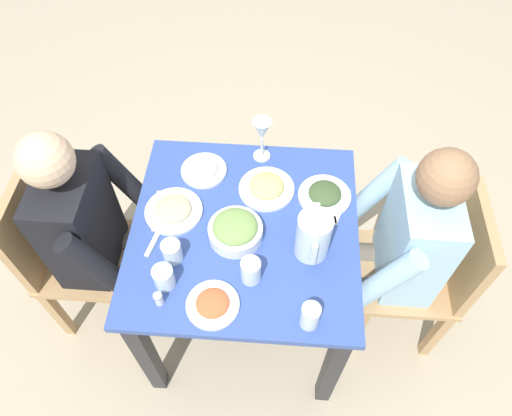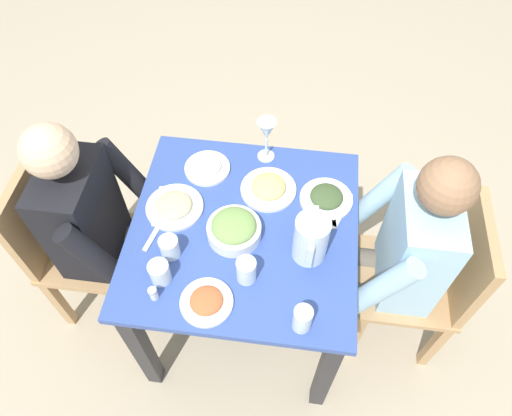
% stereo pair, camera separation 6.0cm
% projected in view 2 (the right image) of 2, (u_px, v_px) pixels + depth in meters
% --- Properties ---
extents(ground_plane, '(8.00, 8.00, 0.00)m').
position_uv_depth(ground_plane, '(247.00, 311.00, 2.37)').
color(ground_plane, tan).
extents(dining_table, '(0.84, 0.84, 0.76)m').
position_uv_depth(dining_table, '(244.00, 247.00, 1.87)').
color(dining_table, '#334C99').
rests_on(dining_table, ground_plane).
extents(chair_near, '(0.40, 0.40, 0.87)m').
position_uv_depth(chair_near, '(71.00, 240.00, 2.04)').
color(chair_near, tan).
rests_on(chair_near, ground_plane).
extents(chair_far, '(0.40, 0.40, 0.87)m').
position_uv_depth(chair_far, '(430.00, 277.00, 1.94)').
color(chair_far, tan).
rests_on(chair_far, ground_plane).
extents(diner_near, '(0.48, 0.53, 1.16)m').
position_uv_depth(diner_near, '(109.00, 227.00, 1.91)').
color(diner_near, black).
rests_on(diner_near, ground_plane).
extents(diner_far, '(0.48, 0.53, 1.16)m').
position_uv_depth(diner_far, '(387.00, 253.00, 1.83)').
color(diner_far, '#9EC6E0').
rests_on(diner_far, ground_plane).
extents(water_pitcher, '(0.16, 0.12, 0.19)m').
position_uv_depth(water_pitcher, '(311.00, 239.00, 1.62)').
color(water_pitcher, silver).
rests_on(water_pitcher, dining_table).
extents(salad_bowl, '(0.20, 0.20, 0.09)m').
position_uv_depth(salad_bowl, '(234.00, 229.00, 1.70)').
color(salad_bowl, white).
rests_on(salad_bowl, dining_table).
extents(plate_yoghurt, '(0.18, 0.18, 0.04)m').
position_uv_depth(plate_yoghurt, '(207.00, 167.00, 1.91)').
color(plate_yoghurt, white).
rests_on(plate_yoghurt, dining_table).
extents(plate_fries, '(0.22, 0.22, 0.05)m').
position_uv_depth(plate_fries, '(268.00, 188.00, 1.84)').
color(plate_fries, white).
rests_on(plate_fries, dining_table).
extents(plate_rice_curry, '(0.18, 0.18, 0.04)m').
position_uv_depth(plate_rice_curry, '(206.00, 301.00, 1.57)').
color(plate_rice_curry, white).
rests_on(plate_rice_curry, dining_table).
extents(plate_dolmas, '(0.20, 0.20, 0.05)m').
position_uv_depth(plate_dolmas, '(326.00, 198.00, 1.82)').
color(plate_dolmas, white).
rests_on(plate_dolmas, dining_table).
extents(plate_beans, '(0.22, 0.22, 0.04)m').
position_uv_depth(plate_beans, '(174.00, 206.00, 1.80)').
color(plate_beans, white).
rests_on(plate_beans, dining_table).
extents(water_glass_by_pitcher, '(0.06, 0.06, 0.10)m').
position_uv_depth(water_glass_by_pitcher, '(302.00, 319.00, 1.49)').
color(water_glass_by_pitcher, silver).
rests_on(water_glass_by_pitcher, dining_table).
extents(water_glass_far_left, '(0.07, 0.07, 0.09)m').
position_uv_depth(water_glass_far_left, '(170.00, 247.00, 1.66)').
color(water_glass_far_left, silver).
rests_on(water_glass_far_left, dining_table).
extents(water_glass_near_right, '(0.07, 0.07, 0.09)m').
position_uv_depth(water_glass_near_right, '(160.00, 272.00, 1.60)').
color(water_glass_near_right, silver).
rests_on(water_glass_near_right, dining_table).
extents(water_glass_far_right, '(0.07, 0.07, 0.10)m').
position_uv_depth(water_glass_far_right, '(246.00, 270.00, 1.60)').
color(water_glass_far_right, silver).
rests_on(water_glass_far_right, dining_table).
extents(wine_glass, '(0.08, 0.08, 0.20)m').
position_uv_depth(wine_glass, '(267.00, 132.00, 1.85)').
color(wine_glass, silver).
rests_on(wine_glass, dining_table).
extents(salt_shaker, '(0.03, 0.03, 0.05)m').
position_uv_depth(salt_shaker, '(153.00, 294.00, 1.57)').
color(salt_shaker, white).
rests_on(salt_shaker, dining_table).
extents(fork_near, '(0.17, 0.05, 0.01)m').
position_uv_depth(fork_near, '(331.00, 210.00, 1.80)').
color(fork_near, silver).
rests_on(fork_near, dining_table).
extents(knife_near, '(0.18, 0.06, 0.01)m').
position_uv_depth(knife_near, '(156.00, 231.00, 1.74)').
color(knife_near, silver).
rests_on(knife_near, dining_table).
extents(fork_far, '(0.17, 0.08, 0.01)m').
position_uv_depth(fork_far, '(342.00, 210.00, 1.80)').
color(fork_far, silver).
rests_on(fork_far, dining_table).
extents(knife_far, '(0.19, 0.03, 0.01)m').
position_uv_depth(knife_far, '(158.00, 206.00, 1.81)').
color(knife_far, silver).
rests_on(knife_far, dining_table).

